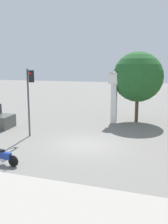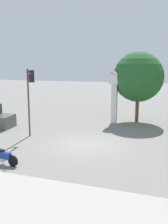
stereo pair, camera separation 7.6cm
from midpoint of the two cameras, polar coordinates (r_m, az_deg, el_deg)
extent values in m
plane|color=slate|center=(15.62, 0.45, -7.49)|extent=(120.00, 120.00, 0.00)
cube|color=#9E998E|center=(8.87, -18.12, -22.61)|extent=(36.00, 6.00, 0.10)
cylinder|color=black|center=(12.80, -15.77, -10.71)|extent=(0.56, 0.16, 0.56)
cube|color=navy|center=(13.16, -18.01, -9.29)|extent=(1.04, 0.33, 0.33)
cylinder|color=silver|center=(13.21, -17.81, -10.28)|extent=(0.28, 0.22, 0.26)
cube|color=silver|center=(12.68, -16.23, -8.35)|extent=(0.11, 0.41, 0.04)
cube|color=white|center=(21.31, 7.02, 1.93)|extent=(0.46, 0.46, 3.35)
cube|color=white|center=(21.10, 7.15, 7.61)|extent=(0.87, 0.87, 0.87)
cylinder|color=white|center=(20.66, 6.90, 7.56)|extent=(0.70, 0.02, 0.70)
cone|color=#333338|center=(21.08, 7.19, 9.07)|extent=(1.05, 1.05, 0.20)
cylinder|color=#47474C|center=(17.46, -12.42, 2.01)|extent=(0.12, 0.12, 4.64)
cube|color=black|center=(17.14, -11.79, 8.00)|extent=(0.28, 0.24, 0.80)
sphere|color=red|center=(17.00, -12.08, 8.64)|extent=(0.16, 0.16, 0.16)
cylinder|color=brown|center=(22.11, 12.12, 0.59)|extent=(0.30, 0.30, 2.21)
sphere|color=#235B28|center=(21.81, 12.40, 7.86)|extent=(4.24, 4.24, 4.24)
camera|label=1|loc=(0.04, -89.86, 0.03)|focal=40.00mm
camera|label=2|loc=(0.04, 90.14, -0.03)|focal=40.00mm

